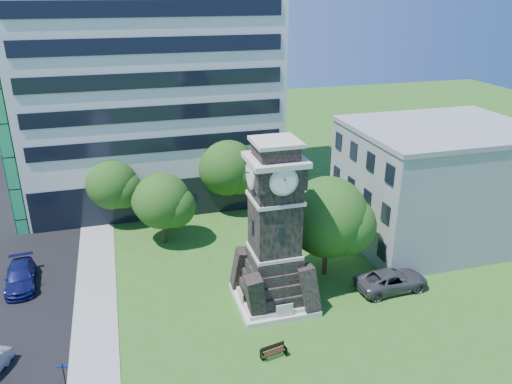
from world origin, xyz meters
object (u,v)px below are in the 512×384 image
object	(u,v)px
car_street_north	(21,277)
car_east_lot	(392,280)
clock_tower	(274,237)
park_bench	(273,351)
street_sign	(65,378)

from	to	relation	value
car_street_north	car_east_lot	xyz separation A→B (m)	(27.04, -8.23, 0.02)
clock_tower	park_bench	world-z (taller)	clock_tower
car_street_north	car_east_lot	distance (m)	28.26
car_street_north	street_sign	bearing A→B (deg)	-77.32
clock_tower	car_east_lot	world-z (taller)	clock_tower
clock_tower	park_bench	bearing A→B (deg)	-107.87
clock_tower	car_east_lot	bearing A→B (deg)	-5.74
car_street_north	car_east_lot	bearing A→B (deg)	-21.71
car_street_north	street_sign	world-z (taller)	street_sign
car_east_lot	park_bench	xyz separation A→B (m)	(-10.89, -4.72, -0.33)
car_east_lot	street_sign	xyz separation A→B (m)	(-22.92, -4.87, 0.73)
car_street_north	park_bench	size ratio (longest dim) A/B	3.18
car_street_north	car_east_lot	world-z (taller)	car_east_lot
clock_tower	car_street_north	size ratio (longest dim) A/B	2.35
park_bench	car_street_north	bearing A→B (deg)	130.29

